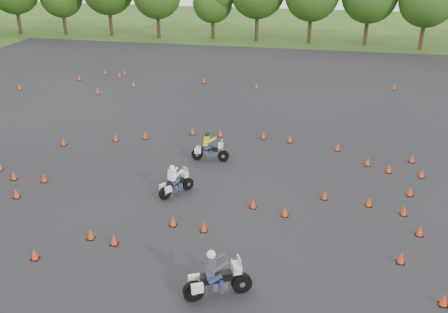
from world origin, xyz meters
TOP-DOWN VIEW (x-y plane):
  - ground at (0.00, 0.00)m, footprint 140.00×140.00m
  - asphalt_pad at (0.00, 6.00)m, footprint 62.00×62.00m
  - treeline at (0.18, 34.94)m, footprint 87.26×32.20m
  - traffic_cones at (-0.23, 5.50)m, footprint 36.52×32.44m
  - rider_grey at (1.62, -5.14)m, footprint 2.54×1.76m
  - rider_yellow at (-1.17, 5.92)m, footprint 2.14×0.73m
  - rider_white at (-1.89, 1.77)m, footprint 1.67×2.03m

SIDE VIEW (x-z plane):
  - ground at x=0.00m, z-range 0.00..0.00m
  - asphalt_pad at x=0.00m, z-range 0.01..0.01m
  - traffic_cones at x=-0.23m, z-range 0.01..0.46m
  - rider_white at x=-1.89m, z-range 0.00..1.58m
  - rider_yellow at x=-1.17m, z-range 0.00..1.64m
  - rider_grey at x=1.62m, z-range 0.00..1.90m
  - treeline at x=0.18m, z-range -0.47..9.60m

